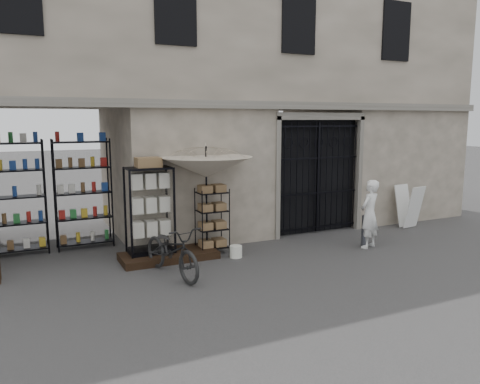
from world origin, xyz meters
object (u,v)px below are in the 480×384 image
easel_sign (409,206)px  display_cabinet (150,215)px  wire_rack (212,222)px  bicycle (173,275)px  white_bucket (236,252)px  steel_bollard (364,231)px  shopkeeper (368,247)px  market_umbrella (206,161)px

easel_sign → display_cabinet: bearing=170.9°
display_cabinet → easel_sign: 7.12m
wire_rack → bicycle: wire_rack is taller
wire_rack → white_bucket: bearing=-72.6°
steel_bollard → shopkeeper: bearing=-80.4°
steel_bollard → easel_sign: 2.58m
wire_rack → shopkeeper: 3.66m
bicycle → display_cabinet: bearing=82.1°
easel_sign → wire_rack: bearing=171.7°
white_bucket → steel_bollard: size_ratio=0.36×
bicycle → easel_sign: size_ratio=1.66×
market_umbrella → shopkeeper: size_ratio=1.80×
market_umbrella → shopkeeper: market_umbrella is taller
white_bucket → easel_sign: 5.48m
steel_bollard → easel_sign: (2.37, 0.99, 0.22)m
wire_rack → bicycle: (-1.26, -1.09, -0.70)m
shopkeeper → bicycle: bearing=-22.7°
steel_bollard → display_cabinet: bearing=166.6°
easel_sign → steel_bollard: bearing=-165.2°
steel_bollard → shopkeeper: 0.39m
display_cabinet → bicycle: size_ratio=1.04×
display_cabinet → white_bucket: 1.98m
white_bucket → bicycle: bearing=-160.9°
shopkeeper → steel_bollard: bearing=-102.4°
wire_rack → steel_bollard: 3.56m
shopkeeper → white_bucket: bearing=-33.1°
wire_rack → shopkeeper: bearing=-31.8°
shopkeeper → easel_sign: 2.66m
bicycle → steel_bollard: bearing=-11.4°
wire_rack → white_bucket: 0.85m
white_bucket → easel_sign: (5.44, 0.51, 0.46)m
white_bucket → shopkeeper: size_ratio=0.17×
bicycle → white_bucket: bearing=7.0°
steel_bollard → wire_rack: bearing=163.2°
bicycle → easel_sign: bearing=-3.6°
white_bucket → market_umbrella: bearing=131.7°
steel_bollard → easel_sign: easel_sign is taller
display_cabinet → easel_sign: (7.11, -0.14, -0.37)m
display_cabinet → market_umbrella: bearing=-5.8°
market_umbrella → steel_bollard: market_umbrella is taller
wire_rack → white_bucket: wire_rack is taller
display_cabinet → easel_sign: bearing=-0.5°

